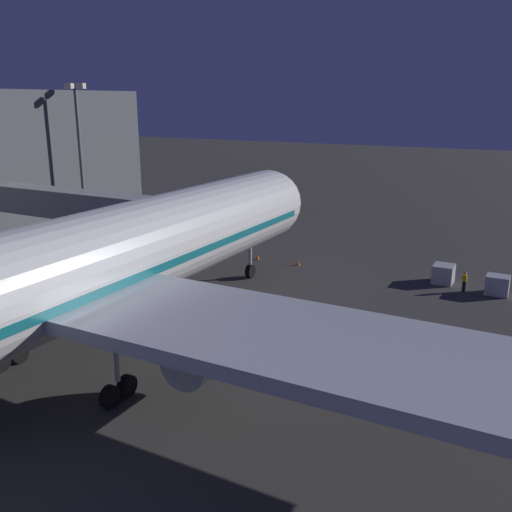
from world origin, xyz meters
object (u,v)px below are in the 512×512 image
at_px(jet_bridge, 101,208).
at_px(baggage_container_near_belt, 443,274).
at_px(ground_crew_marshaller_fwd, 464,281).
at_px(baggage_container_mid_row, 497,285).
at_px(airliner_at_gate, 51,281).
at_px(apron_floodlight_mast, 80,148).
at_px(traffic_cone_nose_starboard, 258,257).
at_px(traffic_cone_nose_port, 298,263).

bearing_deg(jet_bridge, baggage_container_near_belt, -156.17).
bearing_deg(ground_crew_marshaller_fwd, baggage_container_mid_row, -165.98).
xyz_separation_m(baggage_container_near_belt, ground_crew_marshaller_fwd, (-1.97, 1.67, 0.17)).
relative_size(airliner_at_gate, ground_crew_marshaller_fwd, 33.05).
height_order(jet_bridge, baggage_container_mid_row, jet_bridge).
bearing_deg(baggage_container_near_belt, apron_floodlight_mast, 0.90).
relative_size(airliner_at_gate, traffic_cone_nose_starboard, 105.82).
xyz_separation_m(traffic_cone_nose_port, traffic_cone_nose_starboard, (4.40, 0.00, 0.00)).
distance_m(ground_crew_marshaller_fwd, traffic_cone_nose_port, 15.19).
bearing_deg(baggage_container_mid_row, traffic_cone_nose_port, 0.26).
distance_m(jet_bridge, baggage_container_mid_row, 34.02).
bearing_deg(traffic_cone_nose_starboard, traffic_cone_nose_port, 180.00).
height_order(traffic_cone_nose_port, traffic_cone_nose_starboard, same).
height_order(jet_bridge, ground_crew_marshaller_fwd, jet_bridge).
bearing_deg(traffic_cone_nose_port, airliner_at_gate, 85.42).
bearing_deg(airliner_at_gate, baggage_container_near_belt, -118.27).
distance_m(airliner_at_gate, traffic_cone_nose_port, 28.17).
bearing_deg(baggage_container_mid_row, airliner_at_gate, 54.27).
distance_m(ground_crew_marshaller_fwd, traffic_cone_nose_starboard, 19.58).
height_order(apron_floodlight_mast, baggage_container_mid_row, apron_floodlight_mast).
distance_m(apron_floodlight_mast, traffic_cone_nose_port, 29.34).
distance_m(baggage_container_mid_row, ground_crew_marshaller_fwd, 2.55).
xyz_separation_m(baggage_container_near_belt, traffic_cone_nose_port, (13.20, 1.14, -0.52)).
bearing_deg(ground_crew_marshaller_fwd, apron_floodlight_mast, -1.37).
bearing_deg(apron_floodlight_mast, baggage_container_near_belt, -179.10).
height_order(airliner_at_gate, ground_crew_marshaller_fwd, airliner_at_gate).
relative_size(baggage_container_mid_row, traffic_cone_nose_port, 3.23).
relative_size(airliner_at_gate, baggage_container_mid_row, 32.79).
bearing_deg(jet_bridge, baggage_container_mid_row, -160.88).
distance_m(jet_bridge, apron_floodlight_mast, 18.16).
bearing_deg(jet_bridge, traffic_cone_nose_port, -142.25).
xyz_separation_m(airliner_at_gate, jet_bridge, (11.91, -16.56, 0.09)).
bearing_deg(jet_bridge, ground_crew_marshaller_fwd, -160.46).
bearing_deg(traffic_cone_nose_port, baggage_container_mid_row, -179.74).
bearing_deg(traffic_cone_nose_port, traffic_cone_nose_starboard, 0.00).
relative_size(baggage_container_near_belt, traffic_cone_nose_port, 3.44).
height_order(ground_crew_marshaller_fwd, traffic_cone_nose_starboard, ground_crew_marshaller_fwd).
xyz_separation_m(airliner_at_gate, baggage_container_mid_row, (-19.83, -27.57, -5.24)).
relative_size(ground_crew_marshaller_fwd, traffic_cone_nose_starboard, 3.20).
bearing_deg(ground_crew_marshaller_fwd, baggage_container_near_belt, -40.37).
distance_m(jet_bridge, traffic_cone_nose_port, 18.78).
bearing_deg(ground_crew_marshaller_fwd, jet_bridge, 19.54).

